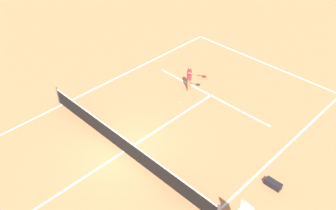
# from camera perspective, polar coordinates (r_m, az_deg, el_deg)

# --- Properties ---
(ground_plane) EXTENTS (60.00, 60.00, 0.00)m
(ground_plane) POSITION_cam_1_polar(r_m,az_deg,el_deg) (18.50, -6.78, -7.13)
(ground_plane) COLOR #D37A4C
(court_lines) EXTENTS (11.15, 24.58, 0.01)m
(court_lines) POSITION_cam_1_polar(r_m,az_deg,el_deg) (18.50, -6.78, -7.12)
(court_lines) COLOR white
(court_lines) RESTS_ON ground
(tennis_net) EXTENTS (11.75, 0.10, 1.07)m
(tennis_net) POSITION_cam_1_polar(r_m,az_deg,el_deg) (18.16, -6.89, -6.00)
(tennis_net) COLOR #4C4C51
(tennis_net) RESTS_ON ground
(player_serving) EXTENTS (1.31, 0.57, 1.68)m
(player_serving) POSITION_cam_1_polar(r_m,az_deg,el_deg) (22.01, 3.41, 4.43)
(player_serving) COLOR #9E704C
(player_serving) RESTS_ON ground
(tennis_ball) EXTENTS (0.07, 0.07, 0.07)m
(tennis_ball) POSITION_cam_1_polar(r_m,az_deg,el_deg) (21.51, 1.92, 0.49)
(tennis_ball) COLOR #CCE033
(tennis_ball) RESTS_ON ground
(equipment_bag) EXTENTS (0.76, 0.32, 0.30)m
(equipment_bag) POSITION_cam_1_polar(r_m,az_deg,el_deg) (17.37, 15.91, -11.64)
(equipment_bag) COLOR black
(equipment_bag) RESTS_ON ground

